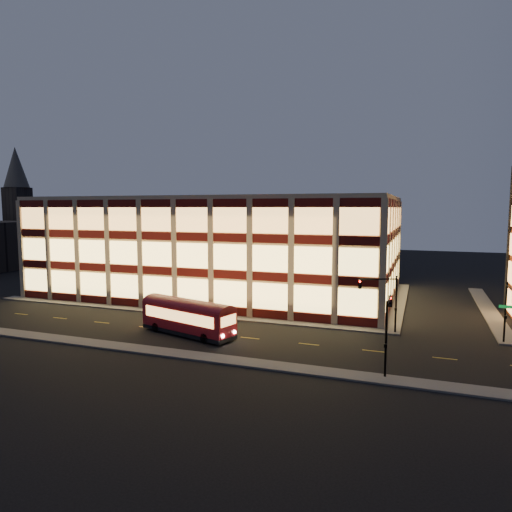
% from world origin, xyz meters
% --- Properties ---
extents(ground, '(200.00, 200.00, 0.00)m').
position_xyz_m(ground, '(0.00, 0.00, 0.00)').
color(ground, black).
rests_on(ground, ground).
extents(sidewalk_office_south, '(54.00, 2.00, 0.15)m').
position_xyz_m(sidewalk_office_south, '(-3.00, 1.00, 0.07)').
color(sidewalk_office_south, '#514F4C').
rests_on(sidewalk_office_south, ground).
extents(sidewalk_office_east, '(2.00, 30.00, 0.15)m').
position_xyz_m(sidewalk_office_east, '(23.00, 17.00, 0.07)').
color(sidewalk_office_east, '#514F4C').
rests_on(sidewalk_office_east, ground).
extents(sidewalk_tower_west, '(2.00, 30.00, 0.15)m').
position_xyz_m(sidewalk_tower_west, '(34.00, 17.00, 0.07)').
color(sidewalk_tower_west, '#514F4C').
rests_on(sidewalk_tower_west, ground).
extents(sidewalk_near, '(100.00, 2.00, 0.15)m').
position_xyz_m(sidewalk_near, '(0.00, -13.00, 0.07)').
color(sidewalk_near, '#514F4C').
rests_on(sidewalk_near, ground).
extents(office_building, '(50.45, 30.45, 14.50)m').
position_xyz_m(office_building, '(-2.91, 16.91, 7.25)').
color(office_building, tan).
rests_on(office_building, ground).
extents(church_tower, '(5.00, 5.00, 18.00)m').
position_xyz_m(church_tower, '(-70.00, 40.00, 9.00)').
color(church_tower, '#2D2621').
rests_on(church_tower, ground).
extents(church_spire, '(6.00, 6.00, 10.00)m').
position_xyz_m(church_spire, '(-70.00, 40.00, 23.00)').
color(church_spire, '#4C473F').
rests_on(church_spire, church_tower).
extents(traffic_signal_far, '(3.79, 1.87, 6.00)m').
position_xyz_m(traffic_signal_far, '(22.21, 0.24, 4.11)').
color(traffic_signal_far, black).
rests_on(traffic_signal_far, ground).
extents(traffic_signal_right, '(1.20, 4.37, 6.00)m').
position_xyz_m(traffic_signal_right, '(33.50, -0.62, 4.10)').
color(traffic_signal_right, black).
rests_on(traffic_signal_right, ground).
extents(traffic_signal_near, '(0.32, 4.45, 6.00)m').
position_xyz_m(traffic_signal_near, '(23.50, -11.03, 4.13)').
color(traffic_signal_near, black).
rests_on(traffic_signal_near, ground).
extents(trolley_bus, '(11.17, 5.67, 3.67)m').
position_xyz_m(trolley_bus, '(3.54, -6.97, 2.04)').
color(trolley_bus, maroon).
rests_on(trolley_bus, ground).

